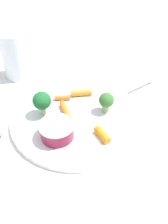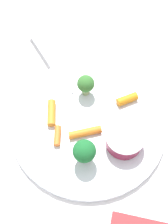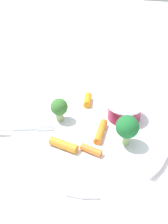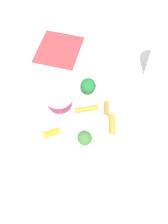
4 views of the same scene
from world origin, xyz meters
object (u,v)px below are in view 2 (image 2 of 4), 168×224
object	(u,v)px
plate	(88,124)
sauce_cup	(125,140)
carrot_stick_1	(85,132)
carrot_stick_3	(51,113)
carrot_stick_0	(57,136)
fork	(49,63)
broccoli_floret_0	(84,151)
broccoli_floret_1	(86,84)
carrot_stick_2	(127,99)

from	to	relation	value
plate	sauce_cup	xyz separation A→B (m)	(0.05, 0.05, 0.02)
carrot_stick_1	carrot_stick_3	bearing A→B (deg)	-133.80
carrot_stick_0	fork	xyz separation A→B (m)	(-0.16, 0.01, -0.00)
broccoli_floret_0	broccoli_floret_1	distance (m)	0.13
carrot_stick_2	plate	bearing A→B (deg)	-70.19
sauce_cup	carrot_stick_0	world-z (taller)	sauce_cup
carrot_stick_3	fork	distance (m)	0.11
plate	carrot_stick_1	distance (m)	0.03
carrot_stick_3	fork	bearing A→B (deg)	173.74
broccoli_floret_1	carrot_stick_3	distance (m)	0.08
carrot_stick_2	fork	bearing A→B (deg)	-132.28
fork	carrot_stick_1	bearing A→B (deg)	13.11
carrot_stick_1	carrot_stick_3	distance (m)	0.07
carrot_stick_2	sauce_cup	bearing A→B (deg)	-18.79
broccoli_floret_0	carrot_stick_0	bearing A→B (deg)	-142.43
broccoli_floret_1	carrot_stick_0	world-z (taller)	broccoli_floret_1
carrot_stick_0	broccoli_floret_0	bearing A→B (deg)	37.57
sauce_cup	carrot_stick_3	distance (m)	0.13
plate	carrot_stick_3	bearing A→B (deg)	-114.07
plate	fork	world-z (taller)	fork
carrot_stick_0	fork	distance (m)	0.16
carrot_stick_3	carrot_stick_2	bearing A→B (deg)	90.32
plate	carrot_stick_0	xyz separation A→B (m)	(0.02, -0.06, 0.01)
broccoli_floret_1	carrot_stick_0	distance (m)	0.10
fork	sauce_cup	bearing A→B (deg)	27.03
broccoli_floret_1	carrot_stick_1	xyz separation A→B (m)	(0.08, -0.02, -0.02)
carrot_stick_2	broccoli_floret_1	bearing A→B (deg)	-115.59
plate	carrot_stick_0	size ratio (longest dim) A/B	7.73
carrot_stick_2	fork	distance (m)	0.17
broccoli_floret_0	carrot_stick_2	size ratio (longest dim) A/B	1.42
plate	broccoli_floret_0	xyz separation A→B (m)	(0.07, -0.02, 0.04)
sauce_cup	carrot_stick_3	bearing A→B (deg)	-125.18
carrot_stick_3	fork	world-z (taller)	carrot_stick_3
broccoli_floret_1	carrot_stick_3	bearing A→B (deg)	-63.57
broccoli_floret_0	carrot_stick_2	bearing A→B (deg)	133.88
plate	fork	bearing A→B (deg)	-161.28
broccoli_floret_0	plate	bearing A→B (deg)	162.89
broccoli_floret_1	carrot_stick_3	world-z (taller)	broccoli_floret_1
carrot_stick_2	carrot_stick_3	bearing A→B (deg)	-89.68
carrot_stick_0	carrot_stick_3	size ratio (longest dim) A/B	0.73
broccoli_floret_0	broccoli_floret_1	size ratio (longest dim) A/B	1.20
plate	fork	xyz separation A→B (m)	(-0.14, -0.05, 0.01)
sauce_cup	carrot_stick_1	world-z (taller)	sauce_cup
carrot_stick_0	fork	bearing A→B (deg)	176.69
carrot_stick_0	broccoli_floret_1	bearing A→B (deg)	140.53
broccoli_floret_0	carrot_stick_3	bearing A→B (deg)	-156.59
carrot_stick_2	fork	size ratio (longest dim) A/B	0.22
carrot_stick_0	carrot_stick_2	world-z (taller)	carrot_stick_2
broccoli_floret_0	fork	size ratio (longest dim) A/B	0.32
carrot_stick_1	plate	bearing A→B (deg)	154.88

